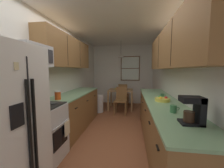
# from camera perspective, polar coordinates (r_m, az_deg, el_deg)

# --- Properties ---
(ground_plane) EXTENTS (12.00, 12.00, 0.00)m
(ground_plane) POSITION_cam_1_polar(r_m,az_deg,el_deg) (3.85, 1.35, -16.75)
(ground_plane) COLOR brown
(wall_left) EXTENTS (0.10, 9.00, 2.55)m
(wall_left) POSITION_cam_1_polar(r_m,az_deg,el_deg) (3.96, -18.42, 2.60)
(wall_left) COLOR white
(wall_left) RESTS_ON ground
(wall_right) EXTENTS (0.10, 9.00, 2.55)m
(wall_right) POSITION_cam_1_polar(r_m,az_deg,el_deg) (3.65, 22.93, 2.22)
(wall_right) COLOR white
(wall_right) RESTS_ON ground
(wall_back) EXTENTS (4.40, 0.10, 2.55)m
(wall_back) POSITION_cam_1_polar(r_m,az_deg,el_deg) (6.20, 4.35, 3.86)
(wall_back) COLOR white
(wall_back) RESTS_ON ground
(ceiling_slab) EXTENTS (4.40, 9.00, 0.08)m
(ceiling_slab) POSITION_cam_1_polar(r_m,az_deg,el_deg) (3.73, 1.45, 23.19)
(ceiling_slab) COLOR white
(refrigerator) EXTENTS (0.71, 0.73, 1.74)m
(refrigerator) POSITION_cam_1_polar(r_m,az_deg,el_deg) (1.97, -38.51, -13.14)
(refrigerator) COLOR white
(refrigerator) RESTS_ON ground
(stove_range) EXTENTS (0.66, 0.60, 1.10)m
(stove_range) POSITION_cam_1_polar(r_m,az_deg,el_deg) (2.61, -26.91, -17.38)
(stove_range) COLOR silver
(stove_range) RESTS_ON ground
(microwave_over_range) EXTENTS (0.39, 0.61, 0.34)m
(microwave_over_range) POSITION_cam_1_polar(r_m,az_deg,el_deg) (2.49, -30.35, 10.11)
(microwave_over_range) COLOR silver
(counter_left) EXTENTS (0.64, 2.14, 0.90)m
(counter_left) POSITION_cam_1_polar(r_m,az_deg,el_deg) (3.75, -14.64, -10.22)
(counter_left) COLOR brown
(counter_left) RESTS_ON ground
(upper_cabinets_left) EXTENTS (0.33, 2.22, 0.72)m
(upper_cabinets_left) POSITION_cam_1_polar(r_m,az_deg,el_deg) (3.65, -17.60, 12.24)
(upper_cabinets_left) COLOR brown
(counter_right) EXTENTS (0.64, 3.30, 0.90)m
(counter_right) POSITION_cam_1_polar(r_m,az_deg,el_deg) (2.91, 19.79, -15.09)
(counter_right) COLOR brown
(counter_right) RESTS_ON ground
(upper_cabinets_right) EXTENTS (0.33, 2.98, 0.72)m
(upper_cabinets_right) POSITION_cam_1_polar(r_m,az_deg,el_deg) (2.74, 23.96, 13.51)
(upper_cabinets_right) COLOR brown
(dining_table) EXTENTS (0.90, 0.75, 0.74)m
(dining_table) POSITION_cam_1_polar(r_m,az_deg,el_deg) (5.25, 3.60, -3.66)
(dining_table) COLOR #A87F51
(dining_table) RESTS_ON ground
(dining_chair_near) EXTENTS (0.43, 0.43, 0.90)m
(dining_chair_near) POSITION_cam_1_polar(r_m,az_deg,el_deg) (4.70, 3.73, -6.23)
(dining_chair_near) COLOR brown
(dining_chair_near) RESTS_ON ground
(dining_chair_far) EXTENTS (0.43, 0.43, 0.90)m
(dining_chair_far) POSITION_cam_1_polar(r_m,az_deg,el_deg) (5.84, 4.62, -3.90)
(dining_chair_far) COLOR brown
(dining_chair_far) RESTS_ON ground
(pendant_light) EXTENTS (0.26, 0.26, 0.60)m
(pendant_light) POSITION_cam_1_polar(r_m,az_deg,el_deg) (5.21, 3.70, 11.50)
(pendant_light) COLOR black
(back_window) EXTENTS (0.83, 0.05, 1.06)m
(back_window) POSITION_cam_1_polar(r_m,az_deg,el_deg) (6.11, 7.54, 6.37)
(back_window) COLOR brown
(trash_bin) EXTENTS (0.28, 0.28, 0.61)m
(trash_bin) POSITION_cam_1_polar(r_m,az_deg,el_deg) (4.92, -5.24, -8.01)
(trash_bin) COLOR silver
(trash_bin) RESTS_ON ground
(storage_canister) EXTENTS (0.11, 0.11, 0.17)m
(storage_canister) POSITION_cam_1_polar(r_m,az_deg,el_deg) (2.89, -21.50, -4.33)
(storage_canister) COLOR #D84C19
(storage_canister) RESTS_ON counter_left
(dish_towel) EXTENTS (0.02, 0.16, 0.24)m
(dish_towel) POSITION_cam_1_polar(r_m,az_deg,el_deg) (2.54, -18.04, -16.93)
(dish_towel) COLOR beige
(coffee_maker) EXTENTS (0.22, 0.18, 0.29)m
(coffee_maker) POSITION_cam_1_polar(r_m,az_deg,el_deg) (1.70, 30.86, -9.12)
(coffee_maker) COLOR black
(coffee_maker) RESTS_ON counter_right
(mug_by_coffeemaker) EXTENTS (0.11, 0.07, 0.09)m
(mug_by_coffeemaker) POSITION_cam_1_polar(r_m,az_deg,el_deg) (3.00, 20.05, -4.64)
(mug_by_coffeemaker) COLOR #3F7F4C
(mug_by_coffeemaker) RESTS_ON counter_right
(mug_spare) EXTENTS (0.12, 0.09, 0.10)m
(mug_spare) POSITION_cam_1_polar(r_m,az_deg,el_deg) (2.05, 24.04, -9.34)
(mug_spare) COLOR #3F7F4C
(mug_spare) RESTS_ON counter_right
(fruit_bowl) EXTENTS (0.27, 0.27, 0.09)m
(fruit_bowl) POSITION_cam_1_polar(r_m,az_deg,el_deg) (2.71, 20.08, -5.94)
(fruit_bowl) COLOR #E5D14C
(fruit_bowl) RESTS_ON counter_right
(table_serving_bowl) EXTENTS (0.18, 0.18, 0.06)m
(table_serving_bowl) POSITION_cam_1_polar(r_m,az_deg,el_deg) (5.24, 2.31, -1.96)
(table_serving_bowl) COLOR #E0D14C
(table_serving_bowl) RESTS_ON dining_table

